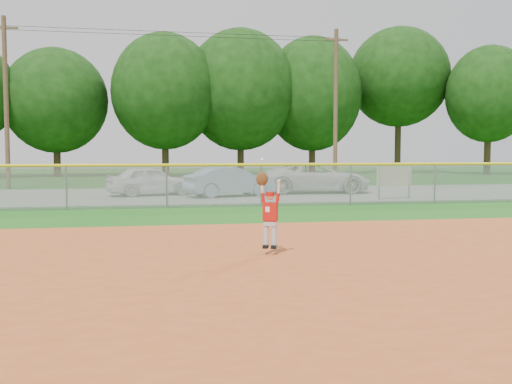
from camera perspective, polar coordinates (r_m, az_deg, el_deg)
The scene contains 11 objects.
ground at distance 10.11m, azimuth -7.55°, elevation -7.10°, with size 120.00×120.00×0.00m, color #1A5713.
clay_infield at distance 7.19m, azimuth -6.40°, elevation -11.53°, with size 24.00×16.00×0.04m, color #A7481E.
parking_strip at distance 25.99m, azimuth -9.21°, elevation -0.30°, with size 44.00×10.00×0.03m, color gray.
car_white_a at distance 25.73m, azimuth -10.51°, elevation 1.12°, with size 1.54×3.82×1.30m, color white.
car_blue at distance 24.72m, azimuth -2.61°, elevation 1.06°, with size 1.37×3.93×1.29m, color #7E9DBC.
car_white_b at distance 27.00m, azimuth 6.01°, elevation 1.42°, with size 2.35×5.10×1.42m, color silver.
sponsor_sign at distance 23.91m, azimuth 13.67°, elevation 1.63°, with size 1.66×0.47×1.51m.
outfield_fence at distance 19.95m, azimuth -8.92°, elevation 0.91°, with size 40.06×0.10×1.55m.
power_lines at distance 32.06m, azimuth -7.69°, elevation 8.86°, with size 19.40×0.24×9.00m.
tree_line at distance 48.16m, azimuth -8.63°, elevation 10.62°, with size 62.37×13.00×14.43m.
ballplayer at distance 10.62m, azimuth 1.31°, elevation -1.85°, with size 0.46×0.32×1.68m.
Camera 1 is at (-0.45, -9.91, 1.94)m, focal length 40.00 mm.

